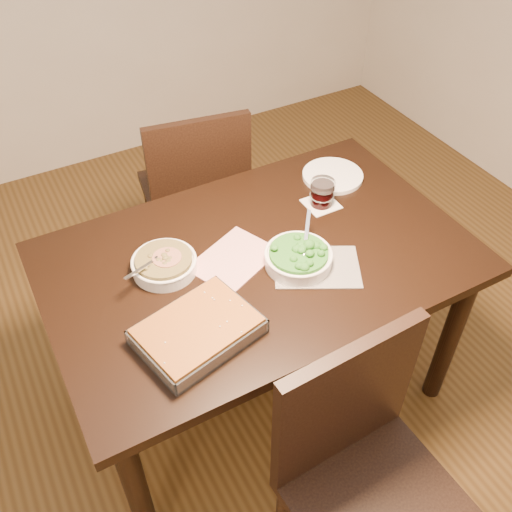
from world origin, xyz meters
The scene contains 12 objects.
ground centered at (0.00, 0.00, 0.00)m, with size 4.00×4.00×0.00m, color #432C13.
table centered at (0.00, 0.00, 0.65)m, with size 1.40×0.90×0.75m.
magazine_a centered at (-0.08, 0.02, 0.75)m, with size 0.27×0.20×0.01m, color #B63443.
magazine_b centered at (0.14, -0.14, 0.75)m, with size 0.27×0.20×0.00m, color #27282F.
coaster centered at (0.33, 0.13, 0.75)m, with size 0.12×0.12×0.00m, color white.
stew_bowl centered at (-0.30, 0.09, 0.78)m, with size 0.22×0.21×0.08m.
broccoli_bowl centered at (0.09, -0.10, 0.78)m, with size 0.22×0.23×0.09m.
baking_dish centered at (-0.32, -0.22, 0.78)m, with size 0.38×0.31×0.06m.
wine_tumbler centered at (0.33, 0.13, 0.80)m, with size 0.09×0.09×0.10m.
dinner_plate centered at (0.46, 0.25, 0.76)m, with size 0.23×0.23×0.02m, color white.
chair_near centered at (-0.05, -0.70, 0.53)m, with size 0.46×0.46×0.95m.
chair_far centered at (0.08, 0.73, 0.52)m, with size 0.50×0.50×0.93m.
Camera 1 is at (-0.67, -1.20, 2.05)m, focal length 40.00 mm.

